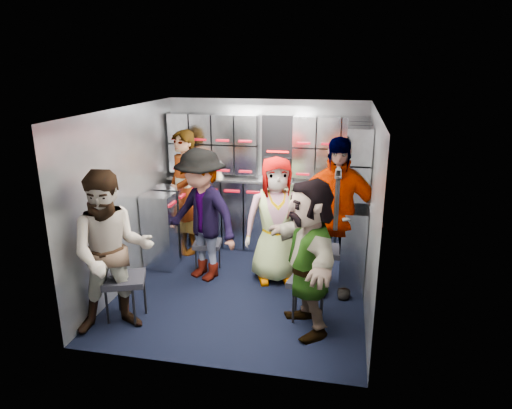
% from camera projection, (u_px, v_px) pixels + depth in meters
% --- Properties ---
extents(floor, '(3.00, 3.00, 0.00)m').
position_uv_depth(floor, '(244.00, 288.00, 5.45)').
color(floor, black).
rests_on(floor, ground).
extents(wall_back, '(2.80, 0.04, 2.10)m').
position_uv_depth(wall_back, '(266.00, 174.00, 6.54)').
color(wall_back, gray).
rests_on(wall_back, ground).
extents(wall_left, '(0.04, 3.00, 2.10)m').
position_uv_depth(wall_left, '(128.00, 197.00, 5.40)').
color(wall_left, gray).
rests_on(wall_left, ground).
extents(wall_right, '(0.04, 3.00, 2.10)m').
position_uv_depth(wall_right, '(370.00, 212.00, 4.87)').
color(wall_right, gray).
rests_on(wall_right, ground).
extents(ceiling, '(2.80, 3.00, 0.02)m').
position_uv_depth(ceiling, '(242.00, 110.00, 4.82)').
color(ceiling, silver).
rests_on(ceiling, wall_back).
extents(cart_bank_back, '(2.68, 0.38, 0.99)m').
position_uv_depth(cart_bank_back, '(263.00, 215.00, 6.51)').
color(cart_bank_back, '#989CA8').
rests_on(cart_bank_back, ground).
extents(cart_bank_left, '(0.38, 0.76, 0.99)m').
position_uv_depth(cart_bank_left, '(165.00, 227.00, 6.05)').
color(cart_bank_left, '#989CA8').
rests_on(cart_bank_left, ground).
extents(counter, '(2.68, 0.42, 0.03)m').
position_uv_depth(counter, '(264.00, 180.00, 6.35)').
color(counter, '#B2B5BA').
rests_on(counter, cart_bank_back).
extents(locker_bank_back, '(2.68, 0.28, 0.82)m').
position_uv_depth(locker_bank_back, '(265.00, 145.00, 6.27)').
color(locker_bank_back, '#989CA8').
rests_on(locker_bank_back, wall_back).
extents(locker_bank_right, '(0.28, 1.00, 0.82)m').
position_uv_depth(locker_bank_right, '(358.00, 158.00, 5.42)').
color(locker_bank_right, '#989CA8').
rests_on(locker_bank_right, wall_right).
extents(right_cabinet, '(0.28, 1.20, 1.00)m').
position_uv_depth(right_cabinet, '(353.00, 239.00, 5.62)').
color(right_cabinet, '#989CA8').
rests_on(right_cabinet, ground).
extents(coffee_niche, '(0.46, 0.16, 0.84)m').
position_uv_depth(coffee_niche, '(278.00, 146.00, 6.29)').
color(coffee_niche, black).
rests_on(coffee_niche, wall_back).
extents(red_latch_strip, '(2.60, 0.02, 0.03)m').
position_uv_depth(red_latch_strip, '(261.00, 193.00, 6.20)').
color(red_latch_strip, '#B00919').
rests_on(red_latch_strip, cart_bank_back).
extents(jump_seat_near_left, '(0.51, 0.50, 0.48)m').
position_uv_depth(jump_seat_near_left, '(124.00, 282.00, 4.68)').
color(jump_seat_near_left, black).
rests_on(jump_seat_near_left, ground).
extents(jump_seat_mid_left, '(0.38, 0.36, 0.40)m').
position_uv_depth(jump_seat_mid_left, '(207.00, 245.00, 5.80)').
color(jump_seat_mid_left, black).
rests_on(jump_seat_mid_left, ground).
extents(jump_seat_center, '(0.41, 0.40, 0.42)m').
position_uv_depth(jump_seat_center, '(277.00, 246.00, 5.74)').
color(jump_seat_center, black).
rests_on(jump_seat_center, ground).
extents(jump_seat_mid_right, '(0.42, 0.41, 0.47)m').
position_uv_depth(jump_seat_mid_right, '(333.00, 253.00, 5.42)').
color(jump_seat_mid_right, black).
rests_on(jump_seat_mid_right, ground).
extents(jump_seat_near_right, '(0.45, 0.44, 0.45)m').
position_uv_depth(jump_seat_near_right, '(309.00, 283.00, 4.70)').
color(jump_seat_near_right, black).
rests_on(jump_seat_near_right, ground).
extents(attendant_standing, '(0.74, 0.73, 1.73)m').
position_uv_depth(attendant_standing, '(184.00, 193.00, 6.28)').
color(attendant_standing, black).
rests_on(attendant_standing, ground).
extents(attendant_arc_a, '(1.00, 0.92, 1.65)m').
position_uv_depth(attendant_arc_a, '(112.00, 253.00, 4.40)').
color(attendant_arc_a, black).
rests_on(attendant_arc_a, ground).
extents(attendant_arc_b, '(1.21, 1.01, 1.63)m').
position_uv_depth(attendant_arc_b, '(202.00, 215.00, 5.49)').
color(attendant_arc_b, black).
rests_on(attendant_arc_b, ground).
extents(attendant_arc_c, '(0.87, 0.69, 1.55)m').
position_uv_depth(attendant_arc_c, '(276.00, 220.00, 5.45)').
color(attendant_arc_c, black).
rests_on(attendant_arc_c, ground).
extents(attendant_arc_d, '(1.08, 0.46, 1.83)m').
position_uv_depth(attendant_arc_d, '(334.00, 218.00, 5.10)').
color(attendant_arc_d, black).
rests_on(attendant_arc_d, ground).
extents(attendant_arc_e, '(1.02, 1.51, 1.57)m').
position_uv_depth(attendant_arc_e, '(309.00, 256.00, 4.41)').
color(attendant_arc_e, black).
rests_on(attendant_arc_e, ground).
extents(bottle_left, '(0.06, 0.06, 0.22)m').
position_uv_depth(bottle_left, '(208.00, 169.00, 6.41)').
color(bottle_left, white).
rests_on(bottle_left, counter).
extents(bottle_mid, '(0.07, 0.07, 0.25)m').
position_uv_depth(bottle_mid, '(222.00, 169.00, 6.37)').
color(bottle_mid, white).
rests_on(bottle_mid, counter).
extents(bottle_right, '(0.07, 0.07, 0.27)m').
position_uv_depth(bottle_right, '(334.00, 173.00, 6.08)').
color(bottle_right, white).
rests_on(bottle_right, counter).
extents(cup_left, '(0.08, 0.08, 0.09)m').
position_uv_depth(cup_left, '(220.00, 174.00, 6.39)').
color(cup_left, '#C2B489').
rests_on(cup_left, counter).
extents(cup_right, '(0.07, 0.07, 0.10)m').
position_uv_depth(cup_right, '(355.00, 181.00, 6.04)').
color(cup_right, '#C2B489').
rests_on(cup_right, counter).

